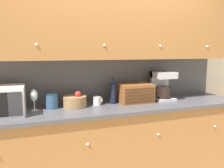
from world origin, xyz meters
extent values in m
plane|color=tan|center=(0.00, 0.00, 0.00)|extent=(24.00, 24.00, 0.00)
cube|color=silver|center=(0.00, 0.03, 1.30)|extent=(5.61, 0.06, 2.60)
cube|color=#A36B38|center=(0.00, -0.32, 0.44)|extent=(3.21, 0.64, 0.89)
cube|color=#4C4C51|center=(0.00, -0.33, 0.91)|extent=(3.23, 0.67, 0.04)
sphere|color=white|center=(-0.40, -0.64, 0.64)|extent=(0.03, 0.03, 0.03)
sphere|color=white|center=(0.40, -0.64, 0.64)|extent=(0.03, 0.03, 0.03)
sphere|color=white|center=(1.20, -0.64, 0.64)|extent=(0.03, 0.03, 0.03)
cube|color=#4C4C51|center=(0.00, -0.01, 1.19)|extent=(3.21, 0.01, 0.53)
cube|color=#A36B38|center=(0.21, -0.18, 1.91)|extent=(2.79, 0.36, 0.89)
sphere|color=white|center=(-0.84, -0.37, 1.62)|extent=(0.03, 0.03, 0.03)
sphere|color=white|center=(-0.14, -0.37, 1.62)|extent=(0.03, 0.03, 0.03)
sphere|color=white|center=(0.56, -0.37, 1.62)|extent=(0.03, 0.03, 0.03)
sphere|color=white|center=(1.26, -0.37, 1.62)|extent=(0.03, 0.03, 0.03)
cube|color=#2D2D33|center=(-1.05, -0.51, 1.07)|extent=(0.12, 0.01, 0.23)
cylinder|color=silver|center=(-0.89, -0.24, 0.93)|extent=(0.07, 0.07, 0.01)
cylinder|color=silver|center=(-0.89, -0.24, 0.98)|extent=(0.01, 0.01, 0.09)
ellipsoid|color=silver|center=(-0.89, -0.24, 1.09)|extent=(0.08, 0.08, 0.13)
cylinder|color=#33567A|center=(-0.70, -0.22, 1.01)|extent=(0.13, 0.13, 0.16)
cylinder|color=navy|center=(-0.70, -0.22, 1.09)|extent=(0.14, 0.14, 0.01)
cylinder|color=#937047|center=(-0.45, -0.24, 0.99)|extent=(0.26, 0.26, 0.13)
sphere|color=red|center=(-0.42, -0.26, 1.08)|extent=(0.08, 0.08, 0.08)
cylinder|color=silver|center=(-0.19, -0.23, 0.98)|extent=(0.09, 0.09, 0.10)
torus|color=silver|center=(-0.14, -0.23, 0.98)|extent=(0.01, 0.07, 0.07)
cylinder|color=black|center=(0.01, -0.22, 1.03)|extent=(0.08, 0.08, 0.22)
sphere|color=black|center=(0.01, -0.22, 1.14)|extent=(0.08, 0.08, 0.08)
cylinder|color=black|center=(0.01, -0.22, 1.20)|extent=(0.03, 0.03, 0.07)
cube|color=brown|center=(0.29, -0.25, 1.04)|extent=(0.41, 0.28, 0.23)
cube|color=#4B2C16|center=(0.29, -0.39, 0.97)|extent=(0.38, 0.01, 0.02)
cube|color=#4B2C16|center=(0.29, -0.39, 1.01)|extent=(0.38, 0.01, 0.02)
cube|color=#4B2C16|center=(0.29, -0.39, 1.04)|extent=(0.38, 0.01, 0.02)
cube|color=#4B2C16|center=(0.29, -0.39, 1.08)|extent=(0.38, 0.01, 0.02)
cube|color=#4B2C16|center=(0.29, -0.39, 1.12)|extent=(0.38, 0.01, 0.02)
cube|color=#B7B7BC|center=(0.70, -0.25, 0.94)|extent=(0.25, 0.27, 0.03)
cylinder|color=black|center=(0.70, -0.27, 1.03)|extent=(0.19, 0.19, 0.15)
cube|color=#B7B7BC|center=(0.70, -0.14, 1.11)|extent=(0.25, 0.06, 0.37)
cube|color=#B7B7BC|center=(0.70, -0.25, 1.26)|extent=(0.25, 0.27, 0.08)
camera|label=1|loc=(-0.85, -2.67, 1.55)|focal=35.00mm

